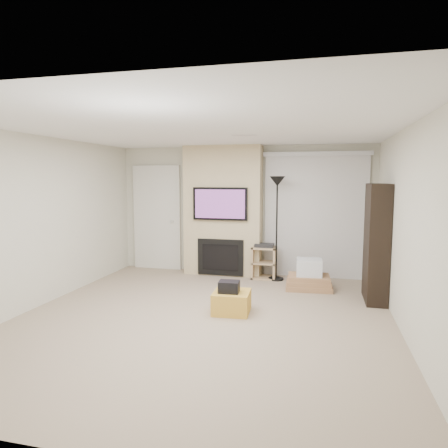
% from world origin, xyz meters
% --- Properties ---
extents(floor, '(5.00, 5.50, 0.00)m').
position_xyz_m(floor, '(0.00, 0.00, 0.00)').
color(floor, tan).
rests_on(floor, ground).
extents(ceiling, '(5.00, 5.50, 0.00)m').
position_xyz_m(ceiling, '(0.00, 0.00, 2.50)').
color(ceiling, white).
rests_on(ceiling, wall_back).
extents(wall_back, '(5.00, 0.00, 2.50)m').
position_xyz_m(wall_back, '(0.00, 2.75, 1.25)').
color(wall_back, beige).
rests_on(wall_back, ground).
extents(wall_front, '(5.00, 0.00, 2.50)m').
position_xyz_m(wall_front, '(0.00, -2.75, 1.25)').
color(wall_front, beige).
rests_on(wall_front, ground).
extents(wall_left, '(0.00, 5.50, 2.50)m').
position_xyz_m(wall_left, '(-2.50, 0.00, 1.25)').
color(wall_left, beige).
rests_on(wall_left, ground).
extents(wall_right, '(0.00, 5.50, 2.50)m').
position_xyz_m(wall_right, '(2.50, 0.00, 1.25)').
color(wall_right, beige).
rests_on(wall_right, ground).
extents(hvac_vent, '(0.35, 0.18, 0.01)m').
position_xyz_m(hvac_vent, '(0.40, 0.80, 2.50)').
color(hvac_vent, silver).
rests_on(hvac_vent, ceiling).
extents(ottoman, '(0.53, 0.53, 0.30)m').
position_xyz_m(ottoman, '(0.32, 0.34, 0.15)').
color(ottoman, gold).
rests_on(ottoman, floor).
extents(black_bag, '(0.29, 0.24, 0.16)m').
position_xyz_m(black_bag, '(0.29, 0.30, 0.38)').
color(black_bag, black).
rests_on(black_bag, ottoman).
extents(fireplace_wall, '(1.50, 0.47, 2.50)m').
position_xyz_m(fireplace_wall, '(-0.35, 2.54, 1.24)').
color(fireplace_wall, '#C9B386').
rests_on(fireplace_wall, floor).
extents(entry_door, '(1.02, 0.11, 2.14)m').
position_xyz_m(entry_door, '(-1.80, 2.71, 1.05)').
color(entry_door, silver).
rests_on(entry_door, floor).
extents(vertical_blinds, '(1.98, 0.10, 2.37)m').
position_xyz_m(vertical_blinds, '(1.40, 2.70, 1.27)').
color(vertical_blinds, silver).
rests_on(vertical_blinds, floor).
extents(floor_lamp, '(0.28, 0.28, 1.92)m').
position_xyz_m(floor_lamp, '(0.72, 2.32, 1.51)').
color(floor_lamp, black).
rests_on(floor_lamp, floor).
extents(av_stand, '(0.45, 0.38, 0.66)m').
position_xyz_m(av_stand, '(0.49, 2.39, 0.35)').
color(av_stand, tan).
rests_on(av_stand, floor).
extents(box_stack, '(0.80, 0.63, 0.51)m').
position_xyz_m(box_stack, '(1.33, 1.85, 0.20)').
color(box_stack, '#A77850').
rests_on(box_stack, floor).
extents(bookshelf, '(0.30, 0.80, 1.80)m').
position_xyz_m(bookshelf, '(2.34, 1.42, 0.90)').
color(bookshelf, black).
rests_on(bookshelf, floor).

